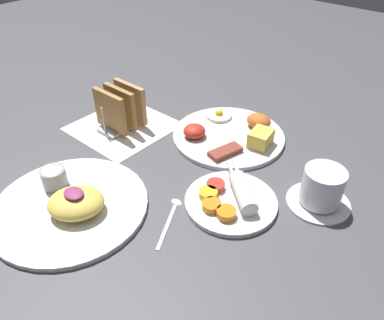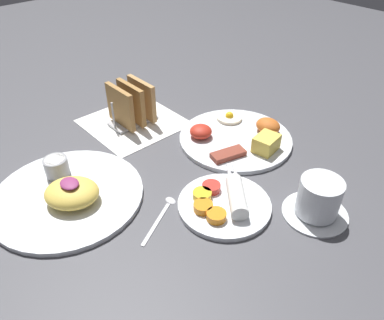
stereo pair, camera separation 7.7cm
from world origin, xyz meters
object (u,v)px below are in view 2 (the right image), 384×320
Objects in this scene: plate_breakfast at (238,137)px; coffee_cup at (318,200)px; toast_rack at (132,105)px; plate_foreground at (68,192)px; plate_condiments at (225,202)px.

plate_breakfast is 0.27m from coffee_cup.
toast_rack reaches higher than plate_breakfast.
plate_foreground is 2.42× the size of coffee_cup.
plate_condiments is at bearing -138.93° from coffee_cup.
toast_rack reaches higher than coffee_cup.
coffee_cup is at bearing 41.07° from plate_condiments.
plate_foreground is (-0.22, -0.21, 0.00)m from plate_condiments.
plate_breakfast is at bearing 163.71° from coffee_cup.
plate_foreground is at bearing -102.18° from plate_breakfast.
toast_rack is (-0.23, -0.14, 0.04)m from plate_breakfast.
plate_foreground is at bearing -136.77° from plate_condiments.
coffee_cup reaches higher than plate_foreground.
plate_condiments is at bearing 43.23° from plate_foreground.
toast_rack is at bearing -149.88° from plate_breakfast.
coffee_cup is (0.49, 0.06, -0.02)m from toast_rack.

